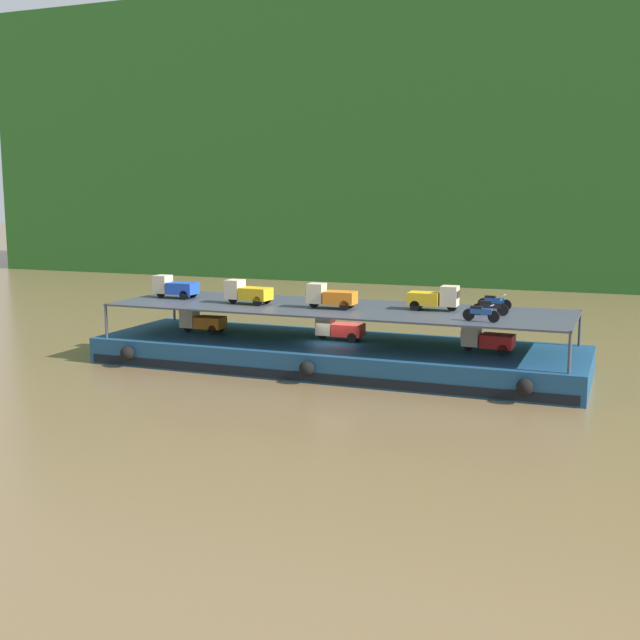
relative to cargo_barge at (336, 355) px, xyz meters
The scene contains 14 objects.
ground_plane 0.75m from the cargo_barge, 90.00° to the left, with size 400.00×400.00×0.00m, color brown.
hillside_far_bank 60.07m from the cargo_barge, 90.00° to the left, with size 126.38×30.89×33.86m.
cargo_barge is the anchor object (origin of this frame).
cargo_rack 2.69m from the cargo_barge, 90.00° to the left, with size 26.10×7.59×2.00m.
mini_truck_lower_stern 8.88m from the cargo_barge, behind, with size 2.78×1.28×1.38m.
mini_truck_lower_aft 1.56m from the cargo_barge, 93.27° to the left, with size 2.76×1.23×1.38m.
mini_truck_lower_mid 8.61m from the cargo_barge, ahead, with size 2.79×1.29×1.38m.
mini_truck_upper_stern 11.22m from the cargo_barge, behind, with size 2.75×1.22×1.38m.
mini_truck_upper_mid 6.33m from the cargo_barge, behind, with size 2.80×1.30×1.38m.
mini_truck_upper_fore 3.50m from the cargo_barge, 98.94° to the right, with size 2.78×1.27×1.38m.
mini_truck_upper_bow 6.50m from the cargo_barge, ahead, with size 2.76×1.24×1.38m.
motorcycle_upper_port 9.38m from the cargo_barge, 14.72° to the right, with size 1.89×0.55×0.87m.
motorcycle_upper_centre 9.18m from the cargo_barge, ahead, with size 1.90×0.55×0.87m.
motorcycle_upper_stbd 9.34m from the cargo_barge, 15.24° to the left, with size 1.90×0.55×0.87m.
Camera 1 is at (15.35, -41.63, 9.69)m, focal length 44.46 mm.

